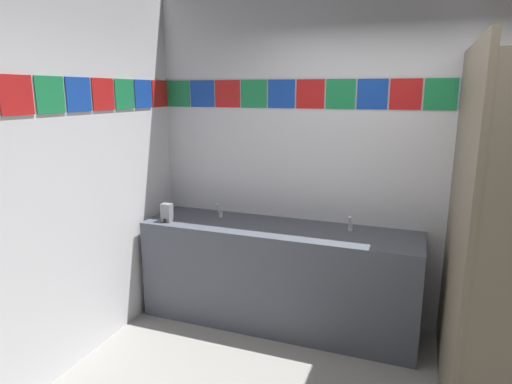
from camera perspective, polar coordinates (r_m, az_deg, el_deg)
The scene contains 7 objects.
wall_back at distance 3.74m, azimuth 20.23°, elevation 4.03°, with size 4.52×0.09×2.90m.
wall_side at distance 3.18m, azimuth -26.49°, elevation 2.03°, with size 0.09×3.08×2.90m.
vanity_counter at distance 3.84m, azimuth 2.83°, elevation -10.64°, with size 2.32×0.61×0.87m.
faucet_left at distance 3.96m, azimuth -4.72°, elevation -2.58°, with size 0.04×0.10×0.14m.
faucet_right at distance 3.64m, azimuth 12.12°, elevation -4.25°, with size 0.04×0.10×0.14m.
soap_dispenser at distance 3.90m, azimuth -11.49°, elevation -2.65°, with size 0.09×0.09×0.16m.
stall_divider at distance 2.84m, azimuth 28.38°, elevation -6.06°, with size 0.92×1.45×2.26m.
Camera 1 is at (0.01, -2.12, 1.98)m, focal length 30.83 mm.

